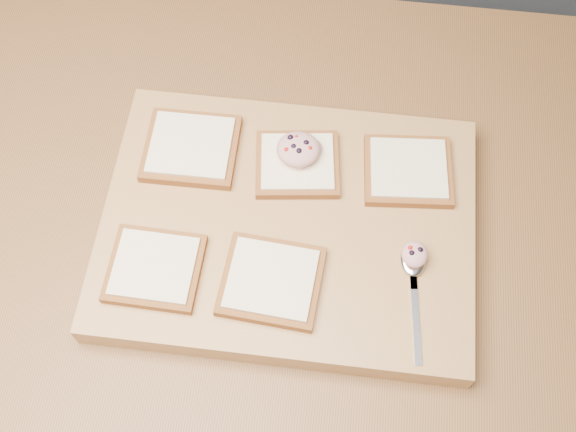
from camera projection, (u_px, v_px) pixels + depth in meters
The scene contains 11 objects.
ground at pixel (266, 372), 1.81m from camera, with size 4.00×4.00×0.00m, color #515459.
island_counter at pixel (259, 310), 1.41m from camera, with size 2.00×0.80×0.90m.
cutting_board at pixel (288, 226), 0.97m from camera, with size 0.49×0.37×0.04m, color #B2824C.
bread_far_left at pixel (191, 148), 1.00m from camera, with size 0.13×0.12×0.02m.
bread_far_center at pixel (297, 164), 0.98m from camera, with size 0.12×0.12×0.02m.
bread_far_right at pixel (408, 170), 0.98m from camera, with size 0.13×0.12×0.02m.
bread_near_left at pixel (155, 268), 0.91m from camera, with size 0.12×0.11×0.02m.
bread_near_center at pixel (271, 281), 0.90m from camera, with size 0.13×0.12×0.02m.
tuna_salad_dollop at pixel (298, 149), 0.97m from camera, with size 0.06×0.06×0.03m.
spoon at pixel (413, 268), 0.92m from camera, with size 0.04×0.16×0.01m.
spoon_salad at pixel (415, 254), 0.91m from camera, with size 0.03×0.04×0.02m.
Camera 1 is at (0.11, -0.48, 1.79)m, focal length 45.00 mm.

